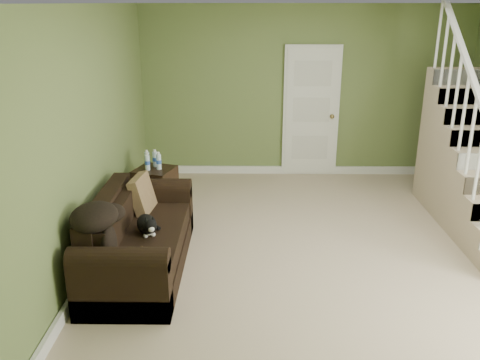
{
  "coord_description": "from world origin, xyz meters",
  "views": [
    {
      "loc": [
        -0.9,
        -5.05,
        2.61
      ],
      "look_at": [
        -0.97,
        0.34,
        0.72
      ],
      "focal_mm": 38.0,
      "sensor_mm": 36.0,
      "label": 1
    }
  ],
  "objects_px": {
    "sofa": "(137,242)",
    "cat": "(146,225)",
    "side_table": "(155,188)",
    "banana": "(136,252)"
  },
  "relations": [
    {
      "from": "sofa",
      "to": "side_table",
      "type": "distance_m",
      "value": 1.6
    },
    {
      "from": "sofa",
      "to": "cat",
      "type": "bearing_deg",
      "value": -32.31
    },
    {
      "from": "side_table",
      "to": "banana",
      "type": "distance_m",
      "value": 2.13
    },
    {
      "from": "banana",
      "to": "cat",
      "type": "bearing_deg",
      "value": 68.45
    },
    {
      "from": "sofa",
      "to": "side_table",
      "type": "xyz_separation_m",
      "value": [
        -0.08,
        1.6,
        -0.0
      ]
    },
    {
      "from": "side_table",
      "to": "cat",
      "type": "relative_size",
      "value": 1.58
    },
    {
      "from": "cat",
      "to": "sofa",
      "type": "bearing_deg",
      "value": 125.81
    },
    {
      "from": "side_table",
      "to": "banana",
      "type": "relative_size",
      "value": 4.63
    },
    {
      "from": "sofa",
      "to": "cat",
      "type": "relative_size",
      "value": 3.95
    },
    {
      "from": "side_table",
      "to": "cat",
      "type": "distance_m",
      "value": 1.71
    }
  ]
}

